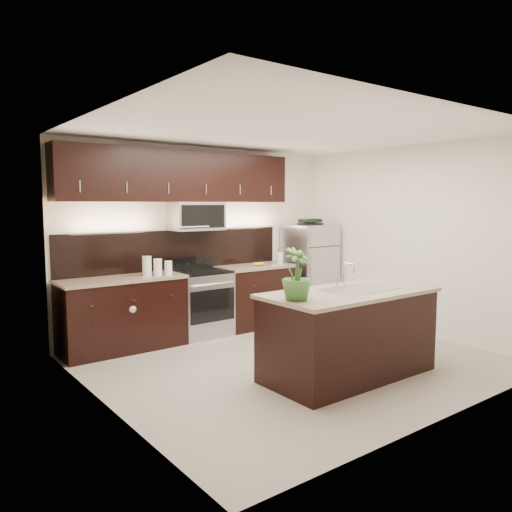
{
  "coord_description": "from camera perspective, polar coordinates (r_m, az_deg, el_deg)",
  "views": [
    {
      "loc": [
        -3.85,
        -4.35,
        1.88
      ],
      "look_at": [
        -0.13,
        0.55,
        1.23
      ],
      "focal_mm": 35.0,
      "sensor_mm": 36.0,
      "label": 1
    }
  ],
  "objects": [
    {
      "name": "refrigerator",
      "position": [
        8.3,
        6.14,
        -1.73
      ],
      "size": [
        0.74,
        0.67,
        1.53
      ],
      "primitive_type": "cube",
      "color": "#B2B2B7",
      "rests_on": "ground"
    },
    {
      "name": "ground",
      "position": [
        6.1,
        4.2,
        -11.92
      ],
      "size": [
        4.5,
        4.5,
        0.0
      ],
      "primitive_type": "plane",
      "color": "gray",
      "rests_on": "ground"
    },
    {
      "name": "plant",
      "position": [
        4.84,
        4.67,
        -2.07
      ],
      "size": [
        0.34,
        0.34,
        0.51
      ],
      "primitive_type": "imported",
      "rotation": [
        0.0,
        0.0,
        0.22
      ],
      "color": "#315B24",
      "rests_on": "island"
    },
    {
      "name": "bananas",
      "position": [
        7.52,
        -0.12,
        -0.93
      ],
      "size": [
        0.22,
        0.2,
        0.06
      ],
      "primitive_type": "ellipsoid",
      "rotation": [
        0.0,
        0.0,
        -0.38
      ],
      "color": "gold",
      "rests_on": "counter_run"
    },
    {
      "name": "french_press",
      "position": [
        7.86,
        2.76,
        -0.1
      ],
      "size": [
        0.09,
        0.09,
        0.27
      ],
      "rotation": [
        0.0,
        0.0,
        0.25
      ],
      "color": "silver",
      "rests_on": "counter_run"
    },
    {
      "name": "sink_faucet",
      "position": [
        5.59,
        11.6,
        -3.59
      ],
      "size": [
        0.84,
        0.5,
        0.28
      ],
      "color": "silver",
      "rests_on": "island"
    },
    {
      "name": "upper_fixtures",
      "position": [
        7.07,
        -8.33,
        8.08
      ],
      "size": [
        3.49,
        0.4,
        1.66
      ],
      "color": "black",
      "rests_on": "counter_run"
    },
    {
      "name": "counter_run",
      "position": [
        7.07,
        -7.73,
        -5.53
      ],
      "size": [
        3.51,
        0.65,
        0.94
      ],
      "color": "black",
      "rests_on": "ground"
    },
    {
      "name": "wine_rack",
      "position": [
        8.23,
        6.2,
        3.86
      ],
      "size": [
        0.38,
        0.23,
        0.09
      ],
      "color": "black",
      "rests_on": "refrigerator"
    },
    {
      "name": "canisters",
      "position": [
        6.66,
        -11.46,
        -1.21
      ],
      "size": [
        0.37,
        0.19,
        0.26
      ],
      "rotation": [
        0.0,
        0.0,
        -0.29
      ],
      "color": "silver",
      "rests_on": "counter_run"
    },
    {
      "name": "island",
      "position": [
        5.57,
        10.54,
        -8.68
      ],
      "size": [
        1.96,
        0.96,
        0.94
      ],
      "color": "black",
      "rests_on": "ground"
    },
    {
      "name": "room_walls",
      "position": [
        5.71,
        3.75,
        4.18
      ],
      "size": [
        4.52,
        4.02,
        2.71
      ],
      "color": "silver",
      "rests_on": "ground"
    }
  ]
}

